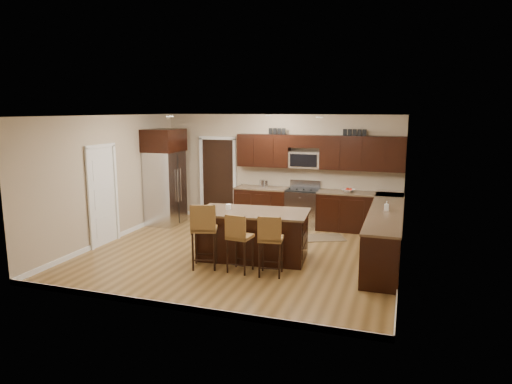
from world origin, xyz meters
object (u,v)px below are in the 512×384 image
(range, at_px, (303,208))
(island, at_px, (253,236))
(stool_left, at_px, (204,228))
(stool_right, at_px, (270,239))
(refrigerator, at_px, (165,176))
(stool_mid, at_px, (238,236))

(range, bearing_deg, island, -98.11)
(island, bearing_deg, range, 76.52)
(island, relative_size, stool_left, 1.83)
(island, height_order, stool_right, stool_right)
(refrigerator, bearing_deg, island, -32.41)
(stool_left, relative_size, stool_mid, 1.14)
(island, distance_m, stool_left, 1.10)
(range, distance_m, stool_right, 3.49)
(range, xyz_separation_m, stool_left, (-1.01, -3.48, 0.27))
(stool_mid, bearing_deg, refrigerator, 143.50)
(stool_mid, bearing_deg, island, 97.25)
(stool_mid, relative_size, stool_right, 0.98)
(range, bearing_deg, stool_mid, -95.86)
(range, height_order, stool_mid, range)
(island, bearing_deg, stool_mid, -94.14)
(stool_mid, bearing_deg, stool_right, 5.91)
(stool_left, xyz_separation_m, stool_mid, (0.65, 0.01, -0.09))
(island, height_order, stool_mid, stool_mid)
(stool_left, height_order, stool_mid, stool_left)
(stool_mid, distance_m, stool_right, 0.58)
(stool_right, distance_m, refrigerator, 4.47)
(range, height_order, stool_left, stool_left)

